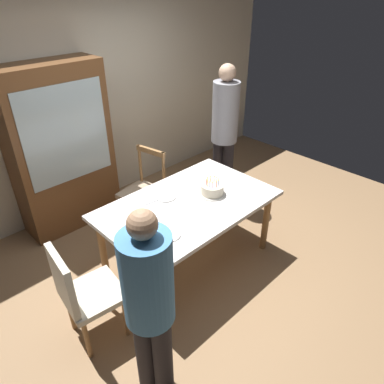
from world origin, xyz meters
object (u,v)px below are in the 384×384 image
(dining_table, at_px, (188,210))
(plate_near_celebrant, at_px, (168,234))
(plate_far_side, at_px, (166,196))
(person_guest, at_px, (225,129))
(chair_upholstered, at_px, (81,292))
(person_celebrant, at_px, (149,301))
(chair_spindle_back, at_px, (144,192))
(birthday_cake, at_px, (212,190))
(china_cabinet, at_px, (61,150))

(dining_table, height_order, plate_near_celebrant, plate_near_celebrant)
(plate_far_side, relative_size, person_guest, 0.12)
(chair_upholstered, bearing_deg, person_celebrant, -79.35)
(chair_spindle_back, relative_size, person_celebrant, 0.60)
(plate_near_celebrant, xyz_separation_m, plate_far_side, (0.38, 0.47, 0.00))
(dining_table, distance_m, plate_far_side, 0.27)
(plate_far_side, bearing_deg, person_celebrant, -134.68)
(person_guest, bearing_deg, birthday_cake, -145.02)
(dining_table, height_order, person_celebrant, person_celebrant)
(birthday_cake, relative_size, chair_spindle_back, 0.29)
(chair_spindle_back, height_order, china_cabinet, china_cabinet)
(plate_near_celebrant, relative_size, plate_far_side, 1.00)
(plate_near_celebrant, relative_size, china_cabinet, 0.12)
(person_guest, bearing_deg, plate_near_celebrant, -153.88)
(birthday_cake, relative_size, plate_near_celebrant, 1.27)
(person_celebrant, height_order, china_cabinet, china_cabinet)
(birthday_cake, height_order, china_cabinet, china_cabinet)
(chair_upholstered, xyz_separation_m, china_cabinet, (0.76, 1.65, 0.42))
(chair_spindle_back, bearing_deg, china_cabinet, 129.05)
(dining_table, bearing_deg, birthday_cake, -10.83)
(chair_upholstered, height_order, person_guest, person_guest)
(birthday_cake, relative_size, chair_upholstered, 0.29)
(plate_near_celebrant, distance_m, china_cabinet, 1.81)
(chair_spindle_back, bearing_deg, dining_table, -96.11)
(plate_far_side, bearing_deg, dining_table, -70.22)
(dining_table, relative_size, chair_spindle_back, 1.79)
(chair_upholstered, height_order, person_celebrant, person_celebrant)
(dining_table, relative_size, birthday_cake, 6.07)
(plate_far_side, height_order, chair_upholstered, chair_upholstered)
(plate_far_side, relative_size, chair_spindle_back, 0.23)
(birthday_cake, distance_m, plate_far_side, 0.47)
(plate_near_celebrant, height_order, plate_far_side, same)
(birthday_cake, distance_m, plate_near_celebrant, 0.77)
(dining_table, bearing_deg, person_guest, 25.84)
(person_celebrant, bearing_deg, china_cabinet, 75.15)
(person_celebrant, distance_m, china_cabinet, 2.44)
(plate_near_celebrant, distance_m, person_guest, 1.84)
(plate_near_celebrant, distance_m, chair_upholstered, 0.82)
(plate_far_side, distance_m, chair_spindle_back, 0.70)
(person_celebrant, bearing_deg, person_guest, 30.92)
(dining_table, distance_m, person_celebrant, 1.38)
(china_cabinet, bearing_deg, plate_far_side, -73.28)
(chair_upholstered, bearing_deg, person_guest, 15.18)
(plate_near_celebrant, bearing_deg, person_celebrant, -138.77)
(person_celebrant, bearing_deg, plate_far_side, 45.32)
(person_celebrant, bearing_deg, dining_table, 35.74)
(plate_near_celebrant, xyz_separation_m, china_cabinet, (-0.01, 1.79, 0.20))
(chair_upholstered, bearing_deg, dining_table, 4.06)
(plate_near_celebrant, distance_m, person_celebrant, 0.86)
(plate_far_side, bearing_deg, chair_upholstered, -164.29)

